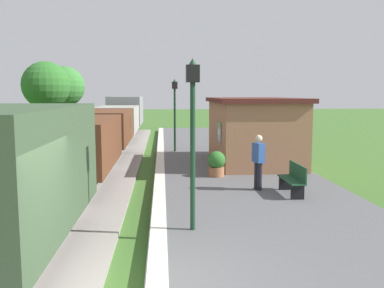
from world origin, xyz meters
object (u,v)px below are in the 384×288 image
object	(u,v)px
person_waiting	(258,160)
lamp_post_far	(175,102)
potted_planter	(216,163)
bench_down_platform	(231,138)
station_hut	(253,130)
bench_near_hut	(294,179)
tree_field_distant	(64,87)
freight_train	(103,128)
tree_field_left	(46,86)
lamp_post_near	(193,113)

from	to	relation	value
person_waiting	lamp_post_far	bearing A→B (deg)	-95.98
potted_planter	lamp_post_far	distance (m)	7.09
potted_planter	lamp_post_far	size ratio (longest dim) A/B	0.25
bench_down_platform	person_waiting	xyz separation A→B (m)	(-0.91, -10.63, 0.46)
potted_planter	station_hut	bearing A→B (deg)	56.18
bench_near_hut	tree_field_distant	bearing A→B (deg)	119.55
freight_train	tree_field_left	bearing A→B (deg)	129.56
lamp_post_far	tree_field_distant	size ratio (longest dim) A/B	0.71
lamp_post_far	tree_field_distant	bearing A→B (deg)	128.34
freight_train	bench_down_platform	bearing A→B (deg)	19.20
tree_field_left	lamp_post_far	bearing A→B (deg)	-29.43
person_waiting	tree_field_left	distance (m)	16.55
bench_near_hut	bench_down_platform	xyz separation A→B (m)	(0.00, 11.29, 0.00)
bench_near_hut	tree_field_left	distance (m)	17.69
potted_planter	lamp_post_near	xyz separation A→B (m)	(-1.29, -5.85, 2.08)
potted_planter	tree_field_distant	distance (m)	18.94
station_hut	bench_down_platform	size ratio (longest dim) A/B	3.87
station_hut	tree_field_distant	distance (m)	17.48
station_hut	bench_down_platform	world-z (taller)	station_hut
bench_down_platform	person_waiting	world-z (taller)	person_waiting
potted_planter	lamp_post_far	bearing A→B (deg)	100.94
bench_down_platform	person_waiting	bearing A→B (deg)	-94.89
tree_field_left	tree_field_distant	size ratio (longest dim) A/B	0.99
station_hut	bench_down_platform	bearing A→B (deg)	90.48
freight_train	tree_field_distant	world-z (taller)	tree_field_distant
bench_near_hut	tree_field_left	bearing A→B (deg)	127.96
station_hut	lamp_post_far	xyz separation A→B (m)	(-3.25, 3.72, 1.15)
person_waiting	lamp_post_near	distance (m)	4.61
station_hut	person_waiting	bearing A→B (deg)	-100.56
freight_train	potted_planter	distance (m)	7.81
freight_train	potted_planter	size ratio (longest dim) A/B	35.59
freight_train	tree_field_left	size ratio (longest dim) A/B	6.37
freight_train	person_waiting	bearing A→B (deg)	-54.79
bench_down_platform	tree_field_distant	bearing A→B (deg)	143.89
lamp_post_near	tree_field_left	distance (m)	18.38
station_hut	freight_train	bearing A→B (deg)	155.13
station_hut	person_waiting	world-z (taller)	station_hut
bench_down_platform	potted_planter	distance (m)	8.65
bench_near_hut	tree_field_distant	world-z (taller)	tree_field_distant
freight_train	tree_field_distant	bearing A→B (deg)	111.97
potted_planter	lamp_post_far	xyz separation A→B (m)	(-1.29, 6.65, 2.08)
person_waiting	bench_down_platform	bearing A→B (deg)	-115.42
station_hut	lamp_post_far	world-z (taller)	lamp_post_far
lamp_post_far	lamp_post_near	bearing A→B (deg)	-90.00
lamp_post_far	tree_field_distant	distance (m)	12.46
bench_down_platform	station_hut	bearing A→B (deg)	-89.52
bench_down_platform	potted_planter	world-z (taller)	potted_planter
station_hut	bench_near_hut	size ratio (longest dim) A/B	3.87
freight_train	lamp_post_far	world-z (taller)	lamp_post_far
person_waiting	lamp_post_far	size ratio (longest dim) A/B	0.46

